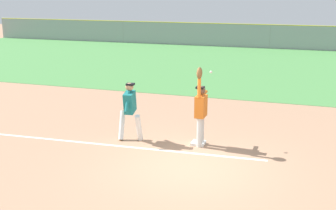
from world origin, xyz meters
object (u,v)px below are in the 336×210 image
at_px(runner, 130,107).
at_px(baseball, 211,72).
at_px(parked_car_black, 160,31).
at_px(parked_car_silver, 219,33).
at_px(first_base, 198,143).
at_px(parked_car_tan, 286,36).
at_px(fielder, 201,107).

xyz_separation_m(runner, baseball, (2.23, 0.51, 1.07)).
bearing_deg(parked_car_black, parked_car_silver, -0.28).
distance_m(first_base, baseball, 2.06).
bearing_deg(parked_car_silver, baseball, -80.15).
relative_size(first_base, parked_car_black, 0.09).
distance_m(first_base, parked_car_tan, 24.06).
bearing_deg(parked_car_tan, fielder, -92.98).
bearing_deg(runner, fielder, -1.07).
bearing_deg(parked_car_black, parked_car_tan, -3.83).
xyz_separation_m(fielder, baseball, (0.19, 0.33, 0.95)).
height_order(parked_car_black, parked_car_tan, same).
xyz_separation_m(baseball, parked_car_silver, (-4.60, 24.53, -1.39)).
bearing_deg(parked_car_silver, fielder, -80.72).
relative_size(first_base, parked_car_tan, 0.09).
bearing_deg(parked_car_silver, runner, -85.37).
relative_size(baseball, parked_car_tan, 0.02).
xyz_separation_m(runner, parked_car_tan, (3.11, 24.29, -0.32)).
bearing_deg(baseball, parked_car_black, 111.89).
xyz_separation_m(parked_car_silver, parked_car_tan, (5.48, -0.74, 0.00)).
height_order(fielder, parked_car_tan, fielder).
height_order(parked_car_black, parked_car_silver, same).
bearing_deg(parked_car_black, first_base, -68.33).
bearing_deg(fielder, parked_car_black, -66.79).
relative_size(runner, baseball, 23.24).
distance_m(fielder, runner, 2.05).
relative_size(baseball, parked_car_black, 0.02).
bearing_deg(fielder, parked_car_tan, -90.59).
xyz_separation_m(baseball, parked_car_tan, (0.88, 23.78, -1.39)).
height_order(fielder, baseball, fielder).
height_order(first_base, fielder, fielder).
distance_m(fielder, parked_car_tan, 24.14).
relative_size(fielder, baseball, 30.81).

